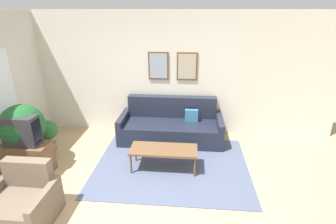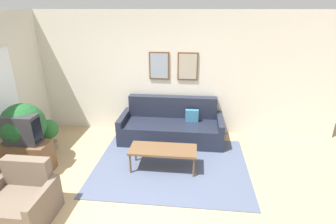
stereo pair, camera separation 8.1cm
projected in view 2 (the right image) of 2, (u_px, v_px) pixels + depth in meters
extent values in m
plane|color=tan|center=(129.00, 206.00, 3.86)|extent=(16.00, 16.00, 0.00)
cube|color=#4C5670|center=(171.00, 165.00, 4.85)|extent=(2.78, 2.17, 0.01)
cube|color=beige|center=(155.00, 74.00, 5.81)|extent=(8.00, 0.06, 2.70)
cube|color=brown|center=(159.00, 66.00, 5.68)|extent=(0.44, 0.03, 0.60)
cube|color=#8999A8|center=(159.00, 66.00, 5.67)|extent=(0.38, 0.01, 0.54)
cube|color=brown|center=(188.00, 67.00, 5.62)|extent=(0.44, 0.03, 0.60)
cube|color=#A89E89|center=(188.00, 67.00, 5.61)|extent=(0.38, 0.01, 0.54)
cube|color=#1E2333|center=(171.00, 131.00, 5.71)|extent=(1.96, 0.90, 0.43)
cube|color=#1E2333|center=(173.00, 106.00, 5.86)|extent=(1.96, 0.20, 0.48)
cube|color=#1E2333|center=(124.00, 126.00, 5.79)|extent=(0.12, 0.90, 0.57)
cube|color=#1E2333|center=(220.00, 131.00, 5.58)|extent=(0.12, 0.90, 0.57)
cube|color=teal|center=(192.00, 116.00, 5.64)|extent=(0.28, 0.10, 0.28)
cube|color=brown|center=(163.00, 150.00, 4.62)|extent=(1.18, 0.48, 0.04)
cylinder|color=brown|center=(130.00, 164.00, 4.57)|extent=(0.04, 0.04, 0.37)
cylinder|color=brown|center=(194.00, 168.00, 4.46)|extent=(0.04, 0.04, 0.37)
cylinder|color=brown|center=(135.00, 152.00, 4.94)|extent=(0.04, 0.04, 0.37)
cylinder|color=brown|center=(194.00, 156.00, 4.83)|extent=(0.04, 0.04, 0.37)
cube|color=brown|center=(28.00, 157.00, 4.60)|extent=(0.81, 0.41, 0.56)
cube|color=#2D2D33|center=(22.00, 130.00, 4.40)|extent=(0.56, 0.28, 0.52)
cube|color=black|center=(38.00, 130.00, 4.37)|extent=(0.01, 0.23, 0.40)
cube|color=#6B5B4C|center=(20.00, 208.00, 3.53)|extent=(0.66, 0.76, 0.40)
cube|color=#6B5B4C|center=(27.00, 171.00, 3.66)|extent=(0.66, 0.16, 0.40)
cube|color=#6B5B4C|center=(45.00, 207.00, 3.47)|extent=(0.09, 0.76, 0.52)
cylinder|color=beige|center=(31.00, 158.00, 4.85)|extent=(0.29, 0.29, 0.26)
cylinder|color=#51381E|center=(28.00, 147.00, 4.76)|extent=(0.04, 0.04, 0.23)
sphere|color=#1E5628|center=(23.00, 125.00, 4.60)|extent=(0.76, 0.76, 0.76)
cylinder|color=slate|center=(51.00, 145.00, 5.41)|extent=(0.25, 0.25, 0.16)
cylinder|color=#51381E|center=(50.00, 139.00, 5.36)|extent=(0.04, 0.04, 0.12)
sphere|color=#28662D|center=(48.00, 129.00, 5.28)|extent=(0.39, 0.39, 0.39)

